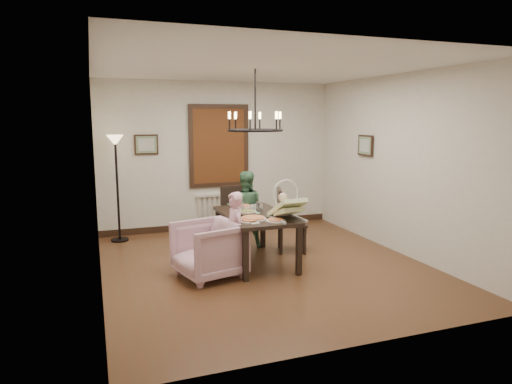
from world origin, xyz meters
TOP-DOWN VIEW (x-y plane):
  - room_shell at (0.00, 0.37)m, footprint 4.51×5.00m
  - dining_table at (-0.07, 0.21)m, footprint 0.90×1.58m
  - chair_far at (-0.01, 1.43)m, footprint 0.44×0.44m
  - chair_right at (0.67, 0.55)m, footprint 0.57×0.57m
  - armchair at (-0.87, -0.16)m, footprint 1.01×0.99m
  - elderly_woman at (-0.51, -0.16)m, footprint 0.23×0.35m
  - seated_man at (0.06, 1.07)m, footprint 0.59×0.51m
  - baby_bouncer at (0.22, -0.28)m, footprint 0.46×0.61m
  - salad_bowl at (-0.21, 0.17)m, footprint 0.31×0.31m
  - pizza_platter at (-0.23, -0.14)m, footprint 0.36×0.36m
  - drinking_glass at (0.04, 0.32)m, footprint 0.08×0.08m
  - window_blinds at (0.00, 2.46)m, footprint 1.00×0.03m
  - radiator at (0.00, 2.48)m, footprint 0.92×0.12m
  - picture_back at (-1.35, 2.47)m, footprint 0.42×0.03m
  - picture_right at (2.21, 0.90)m, footprint 0.03×0.42m
  - floor_lamp at (-1.90, 2.15)m, footprint 0.30×0.30m
  - chandelier at (-0.07, 0.21)m, footprint 0.80×0.80m

SIDE VIEW (x-z plane):
  - radiator at x=0.00m, z-range 0.04..0.66m
  - armchair at x=-0.87m, z-range 0.00..0.75m
  - elderly_woman at x=-0.51m, z-range 0.00..0.94m
  - chair_far at x=-0.01m, z-range 0.00..0.96m
  - chair_right at x=0.67m, z-range 0.00..1.03m
  - seated_man at x=0.06m, z-range 0.00..1.05m
  - dining_table at x=-0.07m, z-range 0.28..1.02m
  - pizza_platter at x=-0.23m, z-range 0.73..0.77m
  - salad_bowl at x=-0.21m, z-range 0.73..0.81m
  - drinking_glass at x=0.04m, z-range 0.73..0.89m
  - floor_lamp at x=-1.90m, z-range 0.00..1.80m
  - baby_bouncer at x=0.22m, z-range 0.73..1.12m
  - room_shell at x=0.00m, z-range -0.01..2.80m
  - window_blinds at x=0.00m, z-range 0.90..2.30m
  - picture_back at x=-1.35m, z-range 1.47..1.83m
  - picture_right at x=2.21m, z-range 1.47..1.83m
  - chandelier at x=-0.07m, z-range 1.93..1.97m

